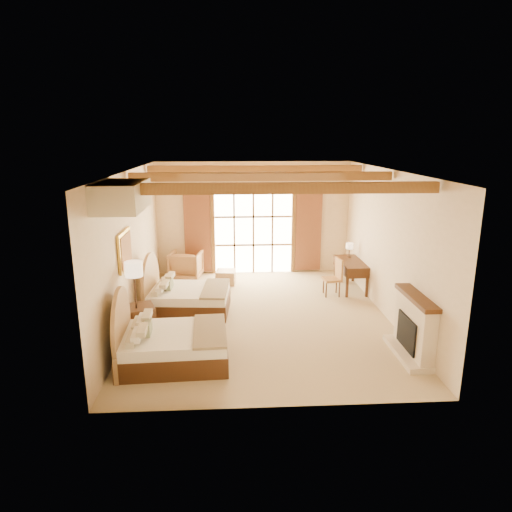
{
  "coord_description": "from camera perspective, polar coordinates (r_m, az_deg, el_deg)",
  "views": [
    {
      "loc": [
        -0.67,
        -9.42,
        3.87
      ],
      "look_at": [
        -0.11,
        0.2,
        1.34
      ],
      "focal_mm": 32.0,
      "sensor_mm": 36.0,
      "label": 1
    }
  ],
  "objects": [
    {
      "name": "wall_right",
      "position": [
        10.28,
        16.21,
        1.34
      ],
      "size": [
        0.0,
        7.0,
        7.0
      ],
      "primitive_type": "plane",
      "rotation": [
        1.57,
        0.0,
        -1.57
      ],
      "color": "beige",
      "rests_on": "ground"
    },
    {
      "name": "canopy_valance",
      "position": [
        7.68,
        -16.45,
        7.21
      ],
      "size": [
        0.7,
        1.4,
        0.45
      ],
      "primitive_type": "cube",
      "color": "beige",
      "rests_on": "ceiling"
    },
    {
      "name": "wall_left",
      "position": [
        9.91,
        -15.34,
        0.92
      ],
      "size": [
        0.0,
        7.0,
        7.0
      ],
      "primitive_type": "plane",
      "rotation": [
        1.57,
        0.0,
        1.57
      ],
      "color": "beige",
      "rests_on": "ground"
    },
    {
      "name": "bed_near",
      "position": [
        8.28,
        -11.2,
        -10.6
      ],
      "size": [
        1.92,
        1.49,
        1.23
      ],
      "rotation": [
        0.0,
        0.0,
        0.05
      ],
      "color": "#432712",
      "rests_on": "floor"
    },
    {
      "name": "armchair",
      "position": [
        12.9,
        -8.75,
        -1.13
      ],
      "size": [
        0.96,
        0.98,
        0.78
      ],
      "primitive_type": "imported",
      "rotation": [
        0.0,
        0.0,
        -3.3
      ],
      "color": "#9F6E41",
      "rests_on": "floor"
    },
    {
      "name": "painting",
      "position": [
        9.16,
        -16.05,
        0.72
      ],
      "size": [
        0.06,
        0.95,
        0.75
      ],
      "color": "gold",
      "rests_on": "wall_left"
    },
    {
      "name": "ceiling",
      "position": [
        9.47,
        0.76,
        10.64
      ],
      "size": [
        7.0,
        7.0,
        0.0
      ],
      "primitive_type": "plane",
      "rotation": [
        3.14,
        0.0,
        0.0
      ],
      "color": "#AD7430",
      "rests_on": "ground"
    },
    {
      "name": "ottoman",
      "position": [
        12.4,
        -3.8,
        -2.63
      ],
      "size": [
        0.55,
        0.55,
        0.37
      ],
      "primitive_type": "cube",
      "rotation": [
        0.0,
        0.0,
        -0.1
      ],
      "color": "#A97F4F",
      "rests_on": "floor"
    },
    {
      "name": "floor_lamp",
      "position": [
        8.94,
        -15.0,
        -2.19
      ],
      "size": [
        0.34,
        0.34,
        1.59
      ],
      "color": "#3C291E",
      "rests_on": "floor"
    },
    {
      "name": "bed_far",
      "position": [
        10.5,
        -9.15,
        -5.02
      ],
      "size": [
        1.91,
        1.5,
        1.19
      ],
      "rotation": [
        0.0,
        0.0,
        -0.08
      ],
      "color": "#432712",
      "rests_on": "floor"
    },
    {
      "name": "fireplace",
      "position": [
        8.78,
        19.05,
        -8.66
      ],
      "size": [
        0.46,
        1.4,
        1.16
      ],
      "color": "beige",
      "rests_on": "ground"
    },
    {
      "name": "nightstand",
      "position": [
        9.36,
        -14.28,
        -8.01
      ],
      "size": [
        0.71,
        0.71,
        0.66
      ],
      "primitive_type": "cube",
      "rotation": [
        0.0,
        0.0,
        0.35
      ],
      "color": "#432712",
      "rests_on": "floor"
    },
    {
      "name": "wall_back",
      "position": [
        13.14,
        -0.35,
        4.75
      ],
      "size": [
        5.5,
        0.0,
        5.5
      ],
      "primitive_type": "plane",
      "rotation": [
        1.57,
        0.0,
        0.0
      ],
      "color": "beige",
      "rests_on": "ground"
    },
    {
      "name": "ceiling_beams",
      "position": [
        9.48,
        0.76,
        9.91
      ],
      "size": [
        5.39,
        4.6,
        0.18
      ],
      "primitive_type": null,
      "color": "olive",
      "rests_on": "ceiling"
    },
    {
      "name": "desk",
      "position": [
        12.15,
        11.73,
        -2.21
      ],
      "size": [
        0.65,
        1.41,
        0.75
      ],
      "rotation": [
        0.0,
        0.0,
        0.04
      ],
      "color": "#432712",
      "rests_on": "floor"
    },
    {
      "name": "french_doors",
      "position": [
        13.14,
        -0.33,
        3.2
      ],
      "size": [
        3.95,
        0.08,
        2.6
      ],
      "color": "white",
      "rests_on": "ground"
    },
    {
      "name": "desk_chair",
      "position": [
        11.6,
        9.54,
        -3.47
      ],
      "size": [
        0.48,
        0.48,
        0.94
      ],
      "rotation": [
        0.0,
        0.0,
        0.16
      ],
      "color": "olive",
      "rests_on": "floor"
    },
    {
      "name": "floor",
      "position": [
        10.21,
        0.7,
        -7.58
      ],
      "size": [
        7.0,
        7.0,
        0.0
      ],
      "primitive_type": "plane",
      "color": "tan",
      "rests_on": "ground"
    },
    {
      "name": "desk_lamp",
      "position": [
        12.39,
        11.61,
        1.18
      ],
      "size": [
        0.19,
        0.19,
        0.38
      ],
      "color": "#3C291E",
      "rests_on": "desk"
    }
  ]
}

